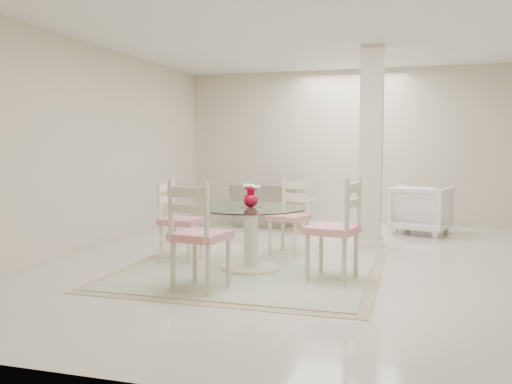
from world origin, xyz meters
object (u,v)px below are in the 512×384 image
(red_vase, at_px, (251,196))
(armchair_white, at_px, (421,209))
(dining_chair_north, at_px, (291,211))
(recliner_taupe, at_px, (268,204))
(column, at_px, (371,147))
(dining_table, at_px, (251,238))
(dining_chair_east, at_px, (340,221))
(side_table, at_px, (300,217))
(dining_chair_south, at_px, (196,228))
(dining_chair_west, at_px, (176,214))

(red_vase, distance_m, armchair_white, 3.67)
(dining_chair_north, bearing_deg, recliner_taupe, 126.18)
(column, bearing_deg, dining_table, -121.03)
(red_vase, height_order, dining_chair_east, dining_chair_east)
(dining_chair_east, bearing_deg, recliner_taupe, -143.08)
(dining_chair_east, height_order, side_table, dining_chair_east)
(recliner_taupe, relative_size, side_table, 2.24)
(dining_chair_north, relative_size, recliner_taupe, 0.92)
(column, distance_m, dining_table, 2.42)
(dining_chair_north, distance_m, dining_chair_south, 2.04)
(dining_chair_south, height_order, recliner_taupe, dining_chair_south)
(dining_table, distance_m, dining_chair_east, 1.06)
(red_vase, xyz_separation_m, dining_chair_west, (-1.00, 0.21, -0.25))
(red_vase, bearing_deg, dining_chair_east, -12.97)
(dining_chair_east, bearing_deg, armchair_white, 177.57)
(dining_chair_north, distance_m, dining_chair_west, 1.45)
(dining_table, xyz_separation_m, recliner_taupe, (-0.69, 3.29, 0.02))
(red_vase, relative_size, recliner_taupe, 0.22)
(red_vase, height_order, armchair_white, red_vase)
(dining_table, bearing_deg, recliner_taupe, 101.81)
(armchair_white, distance_m, side_table, 1.89)
(dining_chair_east, bearing_deg, red_vase, -91.69)
(recliner_taupe, bearing_deg, red_vase, 98.09)
(dining_chair_south, distance_m, recliner_taupe, 4.32)
(recliner_taupe, bearing_deg, armchair_white, 173.15)
(dining_chair_west, bearing_deg, red_vase, -100.95)
(dining_chair_east, distance_m, dining_chair_west, 2.04)
(dining_table, relative_size, dining_chair_west, 1.13)
(column, height_order, dining_chair_south, column)
(dining_chair_south, bearing_deg, dining_table, -93.16)
(column, xyz_separation_m, dining_chair_south, (-1.36, -2.89, -0.74))
(column, height_order, armchair_white, column)
(recliner_taupe, distance_m, side_table, 0.85)
(red_vase, relative_size, dining_chair_west, 0.23)
(dining_table, bearing_deg, side_table, 90.50)
(dining_table, height_order, armchair_white, armchair_white)
(dining_chair_south, bearing_deg, recliner_taupe, -74.33)
(dining_table, relative_size, side_table, 2.38)
(column, relative_size, recliner_taupe, 2.36)
(dining_chair_west, xyz_separation_m, dining_chair_south, (0.77, -1.21, 0.05))
(column, bearing_deg, side_table, 142.60)
(dining_chair_north, distance_m, recliner_taupe, 2.48)
(dining_table, xyz_separation_m, dining_chair_west, (-1.00, 0.21, 0.21))
(column, bearing_deg, red_vase, -121.06)
(dining_table, height_order, recliner_taupe, recliner_taupe)
(red_vase, distance_m, dining_chair_south, 1.05)
(dining_chair_south, distance_m, side_table, 3.80)
(armchair_white, bearing_deg, dining_chair_east, 92.97)
(recliner_taupe, distance_m, armchair_white, 2.52)
(dining_chair_west, height_order, armchair_white, dining_chair_west)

